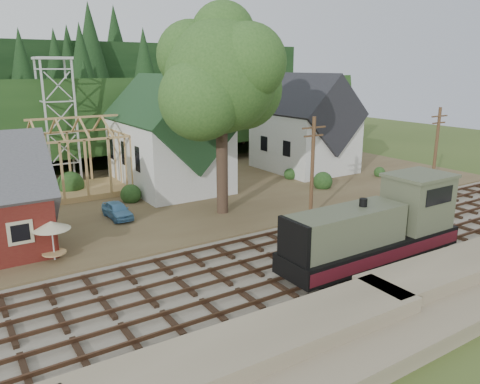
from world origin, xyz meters
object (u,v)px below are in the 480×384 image
car_red (321,164)px  patio_set (51,227)px  locomotive (379,229)px  car_blue (117,210)px

car_red → patio_set: (-31.18, -10.75, 1.50)m
locomotive → car_blue: 19.32m
locomotive → patio_set: bearing=147.8°
patio_set → locomotive: bearing=-32.2°
locomotive → patio_set: size_ratio=5.09×
car_blue → car_red: (25.34, 4.98, -0.06)m
locomotive → patio_set: locomotive is taller
locomotive → car_blue: size_ratio=3.36×
locomotive → patio_set: (-16.41, 10.35, 0.19)m
car_red → patio_set: size_ratio=1.69×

